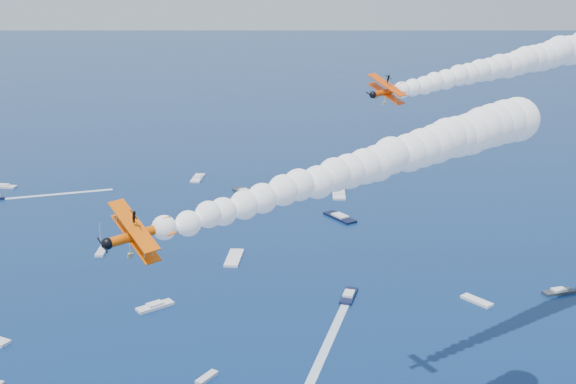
{
  "coord_description": "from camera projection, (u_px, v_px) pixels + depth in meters",
  "views": [
    {
      "loc": [
        0.96,
        -73.3,
        78.31
      ],
      "look_at": [
        5.93,
        18.28,
        50.05
      ],
      "focal_mm": 44.65,
      "sensor_mm": 36.0,
      "label": 1
    }
  ],
  "objects": [
    {
      "name": "biplane_lead",
      "position": [
        387.0,
        92.0,
        113.32
      ],
      "size": [
        10.52,
        11.32,
        7.5
      ],
      "primitive_type": null,
      "rotation": [
        -0.34,
        0.07,
        3.7
      ],
      "color": "#DF4004"
    },
    {
      "name": "smoke_trail_lead",
      "position": [
        521.0,
        61.0,
        130.67
      ],
      "size": [
        69.26,
        63.22,
        11.93
      ],
      "primitive_type": null,
      "rotation": [
        0.0,
        0.0,
        3.7
      ],
      "color": "white"
    },
    {
      "name": "biplane_trail",
      "position": [
        138.0,
        235.0,
        75.08
      ],
      "size": [
        11.95,
        12.77,
        8.69
      ],
      "primitive_type": null,
      "rotation": [
        -0.38,
        0.07,
        3.72
      ],
      "color": "#EF5805"
    },
    {
      "name": "smoke_trail_trail",
      "position": [
        371.0,
        164.0,
        92.93
      ],
      "size": [
        69.3,
        64.25,
        11.93
      ],
      "primitive_type": null,
      "rotation": [
        0.0,
        0.0,
        3.72
      ],
      "color": "white"
    },
    {
      "name": "spectator_boats",
      "position": [
        245.0,
        250.0,
        209.57
      ],
      "size": [
        204.28,
        168.28,
        0.7
      ],
      "color": "black",
      "rests_on": "ground"
    },
    {
      "name": "boat_wakes",
      "position": [
        228.0,
        278.0,
        191.22
      ],
      "size": [
        213.5,
        139.42,
        0.04
      ],
      "color": "white",
      "rests_on": "ground"
    }
  ]
}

